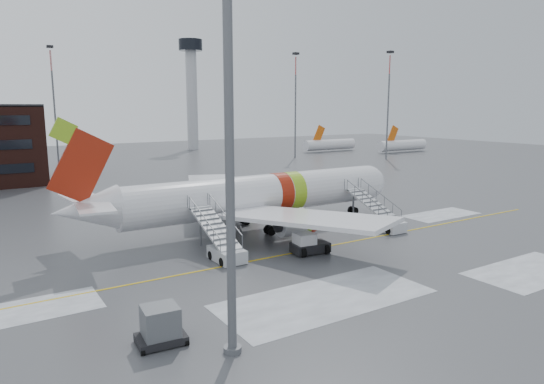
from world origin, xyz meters
TOP-DOWN VIEW (x-y plane):
  - ground at (0.00, 0.00)m, footprint 260.00×260.00m
  - airliner at (-1.24, 7.35)m, footprint 35.03×32.97m
  - airstair_fwd at (9.69, 0.81)m, footprint 2.05×7.70m
  - airstair_aft at (-7.81, 0.81)m, footprint 2.05×7.70m
  - pushback_tug at (-1.25, -1.73)m, footprint 3.23×2.57m
  - uld_container at (-16.79, -10.17)m, footprint 2.58×1.98m
  - light_mast_near at (-14.11, -12.88)m, footprint 1.20×1.20m
  - control_tower at (30.00, 95.00)m, footprint 6.40×6.40m
  - light_mast_far_ne at (42.00, 62.00)m, footprint 1.20×1.20m
  - light_mast_far_n at (-8.00, 78.00)m, footprint 1.20×1.20m
  - light_mast_far_e at (58.00, 48.00)m, footprint 1.20×1.20m
  - distant_aircraft at (62.50, 64.00)m, footprint 35.00×18.00m

SIDE VIEW (x-z plane):
  - ground at x=0.00m, z-range 0.00..0.00m
  - distant_aircraft at x=62.50m, z-range -4.00..4.00m
  - pushback_tug at x=-1.25m, z-range -0.10..1.65m
  - uld_container at x=-16.79m, z-range -0.06..1.93m
  - airstair_fwd at x=9.69m, z-range -0.68..2.81m
  - airstair_aft at x=-7.81m, z-range -0.68..2.81m
  - airliner at x=-1.24m, z-range -2.17..9.01m
  - light_mast_near at x=-14.11m, z-range 0.49..23.12m
  - light_mast_far_ne at x=42.00m, z-range 1.71..25.96m
  - light_mast_far_n at x=-8.00m, z-range 1.71..25.96m
  - light_mast_far_e at x=58.00m, z-range 1.71..25.96m
  - control_tower at x=30.00m, z-range 3.75..33.75m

